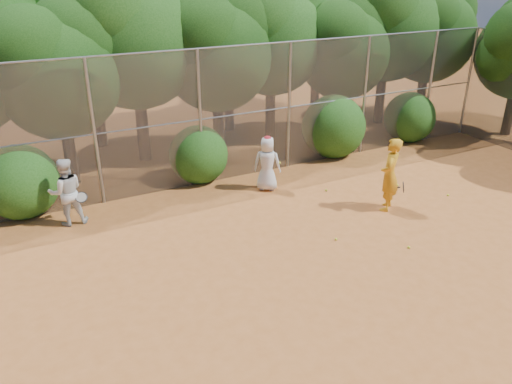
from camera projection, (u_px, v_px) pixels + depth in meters
ground at (350, 271)px, 10.87m from camera, size 80.00×80.00×0.00m
fence_back at (228, 114)px, 14.81m from camera, size 20.05×0.09×4.03m
tree_2 at (57, 64)px, 13.83m from camera, size 3.99×3.47×5.47m
tree_3 at (134, 25)px, 15.37m from camera, size 4.89×4.26×6.70m
tree_4 at (217, 44)px, 16.19m from camera, size 4.19×3.64×5.73m
tree_5 at (272, 28)px, 17.77m from camera, size 4.51×3.92×6.17m
tree_6 at (345, 43)px, 18.25m from camera, size 3.86×3.36×5.29m
tree_7 at (389, 16)px, 19.46m from camera, size 4.77×4.14×6.53m
tree_8 at (431, 26)px, 20.24m from camera, size 4.25×3.70×5.82m
tree_10 at (86, 13)px, 16.63m from camera, size 5.15×4.48×7.06m
tree_11 at (228, 22)px, 18.59m from camera, size 4.64×4.03×6.35m
tree_12 at (320, 6)px, 20.83m from camera, size 5.02×4.37×6.88m
bush_0 at (19, 179)px, 13.01m from camera, size 2.00×2.00×2.00m
bush_1 at (198, 152)px, 15.16m from camera, size 1.80×1.80×1.80m
bush_2 at (334, 124)px, 17.18m from camera, size 2.20×2.20×2.20m
bush_3 at (410, 115)px, 18.71m from camera, size 1.90×1.90×1.90m
player_yellow at (390, 175)px, 13.25m from camera, size 0.91×0.84×2.01m
player_teen at (267, 163)px, 14.52m from camera, size 0.95×0.89×1.65m
player_white at (66, 192)px, 12.53m from camera, size 0.91×0.79×1.77m
ball_0 at (409, 247)px, 11.72m from camera, size 0.07×0.07×0.07m
ball_1 at (326, 190)px, 14.70m from camera, size 0.07×0.07×0.07m
ball_2 at (448, 195)px, 14.39m from camera, size 0.07×0.07×0.07m
ball_3 at (336, 239)px, 12.07m from camera, size 0.07×0.07×0.07m
ball_4 at (397, 185)px, 15.05m from camera, size 0.07×0.07×0.07m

